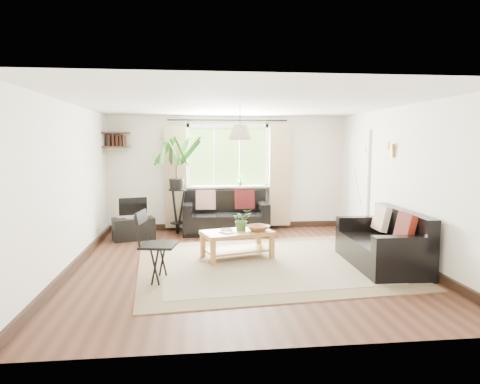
{
  "coord_description": "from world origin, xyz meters",
  "views": [
    {
      "loc": [
        -0.75,
        -6.31,
        1.81
      ],
      "look_at": [
        0.0,
        0.4,
        1.05
      ],
      "focal_mm": 32.0,
      "sensor_mm": 36.0,
      "label": 1
    }
  ],
  "objects": [
    {
      "name": "rug",
      "position": [
        0.34,
        -0.1,
        0.01
      ],
      "size": [
        4.04,
        3.55,
        0.02
      ],
      "primitive_type": "cube",
      "rotation": [
        0.0,
        0.0,
        0.09
      ],
      "color": "beige",
      "rests_on": "floor"
    },
    {
      "name": "table_plant",
      "position": [
        0.02,
        0.36,
        0.61
      ],
      "size": [
        0.39,
        0.37,
        0.34
      ],
      "primitive_type": "imported",
      "rotation": [
        0.0,
        0.0,
        0.42
      ],
      "color": "#376127",
      "rests_on": "coffee_table"
    },
    {
      "name": "corner_shelf",
      "position": [
        -2.25,
        2.5,
        1.89
      ],
      "size": [
        0.5,
        0.5,
        0.34
      ],
      "primitive_type": null,
      "color": "black",
      "rests_on": "wall_back"
    },
    {
      "name": "tv",
      "position": [
        -1.88,
        1.87,
        0.63
      ],
      "size": [
        0.62,
        0.36,
        0.45
      ],
      "primitive_type": null,
      "rotation": [
        0.0,
        0.0,
        0.29
      ],
      "color": "#A5A5AA",
      "rests_on": "tv_stand"
    },
    {
      "name": "book_b",
      "position": [
        -0.3,
        0.33,
        0.45
      ],
      "size": [
        0.18,
        0.24,
        0.02
      ],
      "primitive_type": "imported",
      "rotation": [
        0.0,
        0.0,
        0.08
      ],
      "color": "brown",
      "rests_on": "coffee_table"
    },
    {
      "name": "wall_sconce",
      "position": [
        2.43,
        0.3,
        1.74
      ],
      "size": [
        0.12,
        0.12,
        0.28
      ],
      "primitive_type": null,
      "color": "beige",
      "rests_on": "wall_right"
    },
    {
      "name": "book_a",
      "position": [
        -0.29,
        0.11,
        0.45
      ],
      "size": [
        0.25,
        0.26,
        0.02
      ],
      "primitive_type": "imported",
      "rotation": [
        0.0,
        0.0,
        0.6
      ],
      "color": "silver",
      "rests_on": "coffee_table"
    },
    {
      "name": "folding_chair",
      "position": [
        -1.2,
        -0.73,
        0.47
      ],
      "size": [
        0.56,
        0.56,
        0.94
      ],
      "primitive_type": null,
      "rotation": [
        0.0,
        0.0,
        1.39
      ],
      "color": "black",
      "rests_on": "floor"
    },
    {
      "name": "pendant_lamp",
      "position": [
        0.0,
        0.4,
        2.05
      ],
      "size": [
        0.36,
        0.36,
        0.54
      ],
      "primitive_type": null,
      "color": "beige",
      "rests_on": "ceiling"
    },
    {
      "name": "tv_stand",
      "position": [
        -1.88,
        1.87,
        0.21
      ],
      "size": [
        0.85,
        0.63,
        0.41
      ],
      "primitive_type": "cube",
      "rotation": [
        0.0,
        0.0,
        0.29
      ],
      "color": "black",
      "rests_on": "floor"
    },
    {
      "name": "sill_plant",
      "position": [
        0.25,
        2.63,
        1.06
      ],
      "size": [
        0.14,
        0.1,
        0.27
      ],
      "primitive_type": "imported",
      "color": "#2D6023",
      "rests_on": "window"
    },
    {
      "name": "sofa_right",
      "position": [
        2.02,
        -0.38,
        0.4
      ],
      "size": [
        1.72,
        0.89,
        0.8
      ],
      "primitive_type": null,
      "rotation": [
        0.0,
        0.0,
        -1.6
      ],
      "color": "black",
      "rests_on": "floor"
    },
    {
      "name": "door",
      "position": [
        2.47,
        1.7,
        1.0
      ],
      "size": [
        0.06,
        0.96,
        2.06
      ],
      "primitive_type": "cube",
      "color": "silver",
      "rests_on": "wall_right"
    },
    {
      "name": "wall_right",
      "position": [
        2.5,
        0.0,
        1.2
      ],
      "size": [
        0.02,
        5.5,
        2.4
      ],
      "primitive_type": "cube",
      "color": "white",
      "rests_on": "floor"
    },
    {
      "name": "bowl",
      "position": [
        0.27,
        0.28,
        0.49
      ],
      "size": [
        0.46,
        0.46,
        0.08
      ],
      "primitive_type": "imported",
      "rotation": [
        0.0,
        0.0,
        0.49
      ],
      "color": "brown",
      "rests_on": "coffee_table"
    },
    {
      "name": "sofa_back",
      "position": [
        -0.08,
        2.26,
        0.4
      ],
      "size": [
        1.74,
        0.9,
        0.81
      ],
      "primitive_type": null,
      "rotation": [
        0.0,
        0.0,
        -0.03
      ],
      "color": "black",
      "rests_on": "floor"
    },
    {
      "name": "wall_front",
      "position": [
        0.0,
        -2.75,
        1.2
      ],
      "size": [
        5.0,
        0.02,
        2.4
      ],
      "primitive_type": "cube",
      "color": "white",
      "rests_on": "floor"
    },
    {
      "name": "coffee_table",
      "position": [
        -0.06,
        0.28,
        0.22
      ],
      "size": [
        1.21,
        0.87,
        0.44
      ],
      "primitive_type": null,
      "rotation": [
        0.0,
        0.0,
        0.29
      ],
      "color": "olive",
      "rests_on": "floor"
    },
    {
      "name": "window",
      "position": [
        0.0,
        2.71,
        1.55
      ],
      "size": [
        2.5,
        0.16,
        2.16
      ],
      "primitive_type": null,
      "color": "white",
      "rests_on": "wall_back"
    },
    {
      "name": "wall_left",
      "position": [
        -2.5,
        0.0,
        1.2
      ],
      "size": [
        0.02,
        5.5,
        2.4
      ],
      "primitive_type": "cube",
      "color": "white",
      "rests_on": "floor"
    },
    {
      "name": "floor",
      "position": [
        0.0,
        0.0,
        0.0
      ],
      "size": [
        5.5,
        5.5,
        0.0
      ],
      "primitive_type": "plane",
      "color": "#321A10",
      "rests_on": "ground"
    },
    {
      "name": "wall_back",
      "position": [
        0.0,
        2.75,
        1.2
      ],
      "size": [
        5.0,
        0.02,
        2.4
      ],
      "primitive_type": "cube",
      "color": "white",
      "rests_on": "floor"
    },
    {
      "name": "ceiling",
      "position": [
        0.0,
        0.0,
        2.4
      ],
      "size": [
        5.5,
        5.5,
        0.0
      ],
      "primitive_type": "plane",
      "rotation": [
        3.14,
        0.0,
        0.0
      ],
      "color": "white",
      "rests_on": "floor"
    },
    {
      "name": "palm_stand",
      "position": [
        -1.07,
        2.31,
        0.99
      ],
      "size": [
        0.79,
        0.79,
        1.97
      ],
      "primitive_type": null,
      "rotation": [
        0.0,
        0.0,
        0.03
      ],
      "color": "black",
      "rests_on": "floor"
    }
  ]
}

